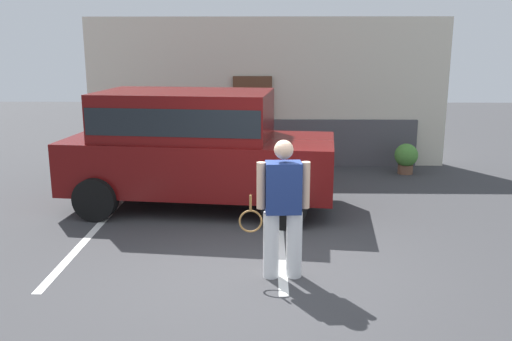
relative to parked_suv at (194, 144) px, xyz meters
name	(u,v)px	position (x,y,z in m)	size (l,w,h in m)	color
ground_plane	(265,272)	(1.25, -2.81, -1.15)	(40.00, 40.00, 0.00)	#38383A
parking_stripe_0	(94,231)	(-1.42, -1.31, -1.14)	(0.12, 4.40, 0.01)	silver
parking_stripe_1	(280,232)	(1.47, -1.31, -1.14)	(0.12, 4.40, 0.01)	silver
house_frontage	(266,97)	(1.25, 3.53, 0.46)	(8.36, 0.40, 3.42)	beige
parked_suv	(194,144)	(0.00, 0.00, 0.00)	(4.78, 2.56, 2.05)	#590C0C
tennis_player_man	(283,208)	(1.46, -2.95, -0.25)	(0.90, 0.30, 1.74)	white
potted_plant_by_porch	(406,157)	(4.36, 2.60, -0.77)	(0.51, 0.51, 0.68)	brown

